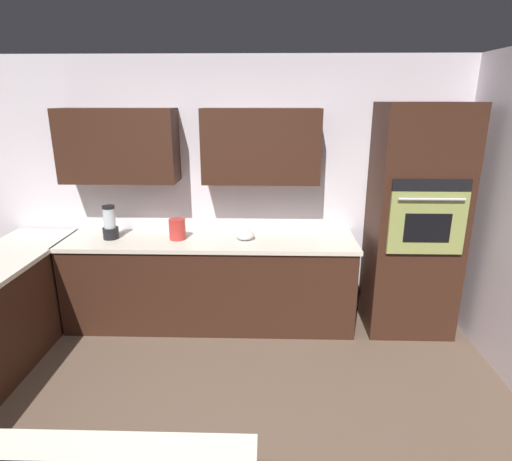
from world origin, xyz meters
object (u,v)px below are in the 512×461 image
object	(u,v)px
wall_oven	(414,222)
blender	(110,225)
mixing_bowl	(245,235)
kettle	(177,229)

from	to	relation	value
wall_oven	blender	world-z (taller)	wall_oven
mixing_bowl	kettle	size ratio (longest dim) A/B	0.91
mixing_bowl	kettle	bearing A→B (deg)	0.00
wall_oven	kettle	distance (m)	2.25
wall_oven	mixing_bowl	world-z (taller)	wall_oven
wall_oven	blender	distance (m)	2.90
kettle	wall_oven	bearing A→B (deg)	179.85
blender	kettle	world-z (taller)	blender
kettle	mixing_bowl	bearing A→B (deg)	180.00
blender	mixing_bowl	distance (m)	1.30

